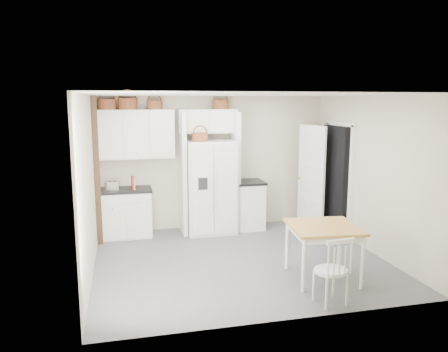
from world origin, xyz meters
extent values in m
plane|color=#47464D|center=(0.00, 0.00, 0.00)|extent=(4.50, 4.50, 0.00)
plane|color=white|center=(0.00, 0.00, 2.60)|extent=(4.50, 4.50, 0.00)
plane|color=beige|center=(0.00, 2.00, 1.30)|extent=(4.50, 0.00, 4.50)
plane|color=beige|center=(-2.25, 0.00, 1.30)|extent=(0.00, 4.00, 4.00)
plane|color=beige|center=(2.25, 0.00, 1.30)|extent=(0.00, 4.00, 4.00)
cube|color=silver|center=(-0.15, 1.62, 0.89)|extent=(0.92, 0.74, 1.77)
cube|color=silver|center=(-1.74, 1.70, 0.43)|extent=(0.93, 0.59, 0.86)
cube|color=silver|center=(0.65, 1.70, 0.46)|extent=(0.52, 0.62, 0.91)
cube|color=olive|center=(0.95, -0.97, 0.39)|extent=(1.03, 1.03, 0.78)
cube|color=silver|center=(0.70, -1.72, 0.43)|extent=(0.46, 0.43, 0.86)
cube|color=black|center=(-1.74, 1.70, 0.88)|extent=(0.97, 0.63, 0.04)
cube|color=black|center=(0.65, 1.70, 0.93)|extent=(0.56, 0.66, 0.04)
cube|color=silver|center=(-1.96, 1.60, 0.99)|extent=(0.27, 0.19, 0.17)
cube|color=red|center=(-1.60, 1.62, 1.03)|extent=(0.05, 0.17, 0.25)
cube|color=#F7E3CB|center=(-1.59, 1.62, 1.01)|extent=(0.06, 0.15, 0.22)
cylinder|color=brown|center=(-2.00, 1.83, 2.44)|extent=(0.33, 0.33, 0.19)
cylinder|color=brown|center=(-1.63, 1.83, 2.45)|extent=(0.35, 0.35, 0.21)
cylinder|color=brown|center=(-1.15, 1.83, 2.43)|extent=(0.28, 0.28, 0.16)
cylinder|color=brown|center=(0.10, 1.83, 2.44)|extent=(0.31, 0.31, 0.18)
cylinder|color=brown|center=(-0.35, 1.52, 1.85)|extent=(0.30, 0.30, 0.16)
cube|color=silver|center=(-1.50, 1.83, 1.90)|extent=(1.40, 0.34, 0.90)
cube|color=silver|center=(-0.15, 1.83, 2.12)|extent=(1.12, 0.34, 0.45)
cube|color=silver|center=(-0.66, 1.70, 1.15)|extent=(0.08, 0.60, 2.30)
cube|color=silver|center=(0.36, 1.70, 1.15)|extent=(0.08, 0.60, 2.30)
cube|color=black|center=(-2.20, 1.35, 1.30)|extent=(0.09, 0.09, 2.60)
cube|color=black|center=(2.16, 1.00, 1.02)|extent=(0.18, 0.85, 2.05)
cube|color=white|center=(1.80, 1.33, 1.02)|extent=(0.21, 0.79, 2.05)
camera|label=1|loc=(-1.77, -6.40, 2.50)|focal=35.00mm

